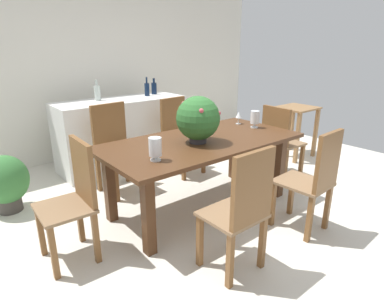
# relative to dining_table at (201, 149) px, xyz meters

# --- Properties ---
(ground_plane) EXTENTS (7.04, 7.04, 0.00)m
(ground_plane) POSITION_rel_dining_table_xyz_m (0.00, -0.06, -0.66)
(ground_plane) COLOR silver
(back_wall) EXTENTS (6.40, 0.10, 2.60)m
(back_wall) POSITION_rel_dining_table_xyz_m (0.00, 2.54, 0.64)
(back_wall) COLOR silver
(back_wall) RESTS_ON ground
(dining_table) EXTENTS (2.10, 1.05, 0.77)m
(dining_table) POSITION_rel_dining_table_xyz_m (0.00, 0.00, 0.00)
(dining_table) COLOR #4C2D19
(dining_table) RESTS_ON ground
(chair_near_right) EXTENTS (0.43, 0.48, 1.00)m
(chair_near_right) POSITION_rel_dining_table_xyz_m (0.48, -1.01, -0.12)
(chair_near_right) COLOR brown
(chair_near_right) RESTS_ON ground
(chair_far_right) EXTENTS (0.49, 0.51, 1.02)m
(chair_far_right) POSITION_rel_dining_table_xyz_m (0.46, 1.02, -0.10)
(chair_far_right) COLOR brown
(chair_far_right) RESTS_ON ground
(chair_near_left) EXTENTS (0.44, 0.41, 1.02)m
(chair_near_left) POSITION_rel_dining_table_xyz_m (-0.47, -1.01, -0.10)
(chair_near_left) COLOR brown
(chair_near_left) RESTS_ON ground
(chair_foot_end) EXTENTS (0.43, 0.49, 0.96)m
(chair_foot_end) POSITION_rel_dining_table_xyz_m (1.34, 0.01, -0.12)
(chair_foot_end) COLOR brown
(chair_foot_end) RESTS_ON ground
(chair_far_left) EXTENTS (0.52, 0.51, 1.04)m
(chair_far_left) POSITION_rel_dining_table_xyz_m (-0.48, 1.02, -0.09)
(chair_far_left) COLOR brown
(chair_far_left) RESTS_ON ground
(chair_head_end) EXTENTS (0.42, 0.46, 1.00)m
(chair_head_end) POSITION_rel_dining_table_xyz_m (-1.34, -0.00, -0.11)
(chair_head_end) COLOR brown
(chair_head_end) RESTS_ON ground
(flower_centerpiece) EXTENTS (0.43, 0.43, 0.46)m
(flower_centerpiece) POSITION_rel_dining_table_xyz_m (-0.09, -0.05, 0.34)
(flower_centerpiece) COLOR #333338
(flower_centerpiece) RESTS_ON dining_table
(crystal_vase_left) EXTENTS (0.10, 0.10, 0.20)m
(crystal_vase_left) POSITION_rel_dining_table_xyz_m (0.82, -0.01, 0.22)
(crystal_vase_left) COLOR silver
(crystal_vase_left) RESTS_ON dining_table
(crystal_vase_center_near) EXTENTS (0.11, 0.11, 0.20)m
(crystal_vase_center_near) POSITION_rel_dining_table_xyz_m (-0.71, -0.23, 0.22)
(crystal_vase_center_near) COLOR silver
(crystal_vase_center_near) RESTS_ON dining_table
(wine_glass) EXTENTS (0.08, 0.08, 0.15)m
(wine_glass) POSITION_rel_dining_table_xyz_m (0.81, 0.25, 0.21)
(wine_glass) COLOR silver
(wine_glass) RESTS_ON dining_table
(kitchen_counter) EXTENTS (1.82, 0.67, 0.97)m
(kitchen_counter) POSITION_rel_dining_table_xyz_m (-0.02, 1.73, -0.18)
(kitchen_counter) COLOR silver
(kitchen_counter) RESTS_ON ground
(wine_bottle_tall) EXTENTS (0.07, 0.07, 0.27)m
(wine_bottle_tall) POSITION_rel_dining_table_xyz_m (0.45, 1.77, 0.41)
(wine_bottle_tall) COLOR #0F1E38
(wine_bottle_tall) RESTS_ON kitchen_counter
(wine_bottle_amber) EXTENTS (0.08, 0.08, 0.24)m
(wine_bottle_amber) POSITION_rel_dining_table_xyz_m (0.63, 1.85, 0.40)
(wine_bottle_amber) COLOR #0F1E38
(wine_bottle_amber) RESTS_ON kitchen_counter
(wine_bottle_dark) EXTENTS (0.08, 0.08, 0.28)m
(wine_bottle_dark) POSITION_rel_dining_table_xyz_m (-0.30, 1.83, 0.41)
(wine_bottle_dark) COLOR #B2BFB7
(wine_bottle_dark) RESTS_ON kitchen_counter
(side_table) EXTENTS (0.57, 0.51, 0.79)m
(side_table) POSITION_rel_dining_table_xyz_m (2.25, 0.37, -0.09)
(side_table) COLOR olive
(side_table) RESTS_ON ground
(potted_plant_floor) EXTENTS (0.47, 0.47, 0.62)m
(potted_plant_floor) POSITION_rel_dining_table_xyz_m (-1.65, 1.22, -0.33)
(potted_plant_floor) COLOR #423D38
(potted_plant_floor) RESTS_ON ground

